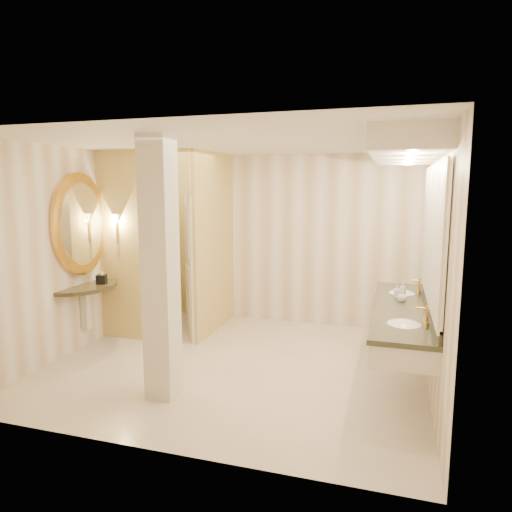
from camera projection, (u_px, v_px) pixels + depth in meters
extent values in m
plane|color=silver|center=(236.00, 364.00, 5.71)|extent=(4.50, 4.50, 0.00)
plane|color=silver|center=(235.00, 143.00, 5.31)|extent=(4.50, 4.50, 0.00)
cube|color=white|center=(276.00, 240.00, 7.40)|extent=(4.50, 0.02, 2.70)
cube|color=white|center=(152.00, 294.00, 3.62)|extent=(4.50, 0.02, 2.70)
cube|color=white|center=(78.00, 250.00, 6.15)|extent=(0.02, 4.00, 2.70)
cube|color=white|center=(434.00, 267.00, 4.86)|extent=(0.02, 4.00, 2.70)
cube|color=#F2D37E|center=(213.00, 243.00, 6.92)|extent=(0.10, 1.50, 2.70)
cube|color=#F2D37E|center=(121.00, 246.00, 6.53)|extent=(0.65, 0.10, 2.70)
cube|color=#F2D37E|center=(164.00, 172.00, 6.17)|extent=(0.80, 0.10, 0.60)
cube|color=silver|center=(190.00, 266.00, 6.64)|extent=(0.45, 0.71, 2.10)
cylinder|color=#B7913A|center=(117.00, 233.00, 6.44)|extent=(0.03, 0.03, 0.30)
cone|color=silver|center=(116.00, 219.00, 6.41)|extent=(0.14, 0.14, 0.14)
cube|color=silver|center=(402.00, 319.00, 5.11)|extent=(0.60, 2.54, 0.24)
cube|color=black|center=(403.00, 308.00, 5.09)|extent=(0.64, 2.58, 0.05)
cube|color=black|center=(430.00, 304.00, 5.00)|extent=(0.03, 2.54, 0.10)
ellipsoid|color=white|center=(404.00, 328.00, 4.44)|extent=(0.40, 0.44, 0.15)
cylinder|color=#B7913A|center=(426.00, 317.00, 4.36)|extent=(0.03, 0.03, 0.22)
ellipsoid|color=white|center=(402.00, 296.00, 5.74)|extent=(0.40, 0.44, 0.15)
cylinder|color=#B7913A|center=(419.00, 287.00, 5.67)|extent=(0.03, 0.03, 0.22)
cube|color=white|center=(433.00, 233.00, 4.88)|extent=(0.03, 2.54, 1.40)
cube|color=silver|center=(411.00, 149.00, 4.83)|extent=(0.75, 2.74, 0.22)
cylinder|color=black|center=(82.00, 286.00, 6.23)|extent=(1.06, 1.06, 0.05)
cube|color=silver|center=(86.00, 308.00, 6.26)|extent=(0.10, 0.10, 0.60)
cylinder|color=gold|center=(80.00, 224.00, 6.09)|extent=(0.07, 1.06, 1.06)
cylinder|color=white|center=(82.00, 224.00, 6.08)|extent=(0.02, 0.84, 0.84)
cube|color=silver|center=(160.00, 270.00, 4.65)|extent=(0.30, 0.30, 2.70)
cube|color=black|center=(102.00, 279.00, 6.26)|extent=(0.16, 0.16, 0.13)
imported|color=white|center=(162.00, 297.00, 7.52)|extent=(0.52, 0.81, 0.78)
imported|color=beige|center=(397.00, 291.00, 5.48)|extent=(0.07, 0.07, 0.15)
imported|color=silver|center=(402.00, 296.00, 5.27)|extent=(0.11, 0.11, 0.13)
imported|color=#C6B28C|center=(403.00, 290.00, 5.41)|extent=(0.10, 0.10, 0.20)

